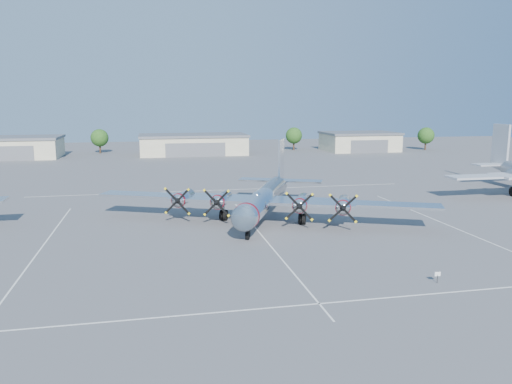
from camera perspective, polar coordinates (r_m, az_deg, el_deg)
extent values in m
plane|color=#4F4F51|center=(56.43, -0.09, -4.10)|extent=(260.00, 260.00, 0.00)
cube|color=silver|center=(51.63, -23.65, -6.35)|extent=(0.15, 40.00, 0.01)
cube|color=silver|center=(51.71, 1.05, -5.44)|extent=(0.15, 40.00, 0.01)
cube|color=silver|center=(60.41, 21.89, -3.89)|extent=(0.15, 40.00, 0.01)
cube|color=silver|center=(36.25, 7.22, -12.55)|extent=(60.00, 0.15, 0.01)
cube|color=silver|center=(80.53, -3.73, 0.23)|extent=(60.00, 0.15, 0.01)
cube|color=#B6B191|center=(140.14, -25.90, 4.49)|extent=(22.00, 14.00, 4.80)
cube|color=slate|center=(139.95, -25.98, 5.59)|extent=(22.60, 14.60, 0.60)
cube|color=slate|center=(133.39, -26.59, 3.94)|extent=(12.10, 0.20, 3.60)
cube|color=#B6B191|center=(136.46, -7.18, 5.31)|extent=(28.00, 14.00, 4.80)
cube|color=slate|center=(136.26, -7.21, 6.44)|extent=(28.60, 14.60, 0.60)
cube|color=slate|center=(129.52, -6.91, 4.79)|extent=(15.40, 0.20, 3.60)
cube|color=#B6B191|center=(148.32, 11.72, 5.57)|extent=(20.00, 14.00, 4.80)
cube|color=slate|center=(148.13, 11.76, 6.61)|extent=(20.60, 14.60, 0.60)
cube|color=slate|center=(141.96, 12.85, 5.08)|extent=(11.00, 0.20, 3.60)
cylinder|color=#382619|center=(144.72, -17.39, 4.81)|extent=(0.50, 0.50, 2.80)
sphere|color=#1D4012|center=(144.50, -17.45, 5.93)|extent=(4.80, 4.80, 4.80)
cylinder|color=#382619|center=(147.91, 4.34, 5.35)|extent=(0.50, 0.50, 2.80)
sphere|color=#1D4012|center=(147.70, 4.35, 6.45)|extent=(4.80, 4.80, 4.80)
cylinder|color=#382619|center=(155.73, 18.79, 5.08)|extent=(0.50, 0.50, 2.80)
sphere|color=#1D4012|center=(155.53, 18.85, 6.13)|extent=(4.80, 4.80, 4.80)
cylinder|color=black|center=(42.16, 20.01, -9.29)|extent=(0.05, 0.05, 0.68)
cube|color=white|center=(42.03, 20.05, -8.80)|extent=(0.47, 0.07, 0.34)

